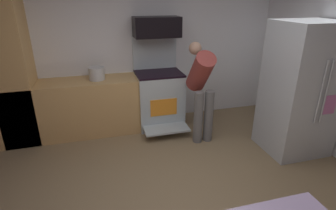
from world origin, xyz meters
The scene contains 9 objects.
ground_plane centered at (0.00, 0.00, -0.01)m, with size 5.20×4.80×0.02m, color #856E4D.
wall_back centered at (0.00, 2.34, 1.30)m, with size 5.20×0.12×2.60m, color silver.
lower_cabinet_run centered at (-0.90, 1.98, 0.45)m, with size 2.40×0.60×0.90m, color tan.
cabinet_column centered at (-1.90, 1.98, 1.05)m, with size 0.60×0.60×2.10m, color tan.
oven_range centered at (0.32, 1.97, 0.51)m, with size 0.76×0.98×1.51m.
microwave centered at (0.32, 2.06, 1.67)m, with size 0.74×0.38×0.32m, color black.
refrigerator centered at (2.03, 0.65, 0.92)m, with size 0.84×0.78×1.85m.
person_cook centered at (0.83, 1.35, 0.88)m, with size 0.31×0.68×1.48m.
stock_pot centered at (-0.68, 1.98, 1.00)m, with size 0.25×0.25×0.20m, color silver.
Camera 1 is at (-0.67, -2.25, 2.13)m, focal length 28.56 mm.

